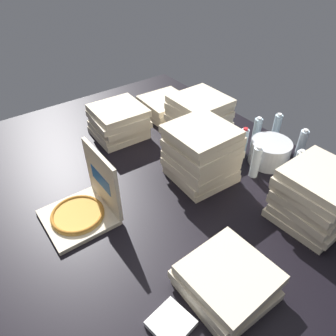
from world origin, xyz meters
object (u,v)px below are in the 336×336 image
open_pizza_box (85,205)px  water_bottle_1 (257,132)px  pizza_stack_left_mid (118,122)px  pizza_stack_right_near (227,281)px  pizza_stack_left_near (166,106)px  water_bottle_2 (243,143)px  pizza_stack_right_far (317,197)px  pizza_stack_center_far (201,154)px  water_bottle_3 (298,166)px  napkin_pile (171,323)px  water_bottle_4 (276,128)px  ice_bucket (270,152)px  water_bottle_5 (301,145)px  pizza_stack_right_mid (199,118)px  water_bottle_0 (256,162)px

open_pizza_box → water_bottle_1: (0.09, 1.41, 0.03)m
pizza_stack_left_mid → pizza_stack_right_near: pizza_stack_left_mid is taller
open_pizza_box → pizza_stack_left_near: open_pizza_box is taller
pizza_stack_left_near → pizza_stack_right_near: size_ratio=0.97×
pizza_stack_left_near → water_bottle_2: size_ratio=1.62×
open_pizza_box → pizza_stack_left_mid: open_pizza_box is taller
pizza_stack_left_near → open_pizza_box: bearing=-56.8°
pizza_stack_right_far → water_bottle_1: pizza_stack_right_far is taller
pizza_stack_right_far → pizza_stack_center_far: pizza_stack_center_far is taller
water_bottle_3 → pizza_stack_left_near: bearing=-172.5°
pizza_stack_right_far → napkin_pile: bearing=-88.5°
water_bottle_4 → ice_bucket: bearing=-58.5°
pizza_stack_left_near → pizza_stack_left_mid: size_ratio=0.95×
ice_bucket → pizza_stack_right_far: bearing=-24.7°
water_bottle_5 → pizza_stack_right_mid: bearing=-147.6°
pizza_stack_right_near → pizza_stack_right_mid: bearing=145.4°
water_bottle_4 → pizza_stack_left_mid: bearing=-130.4°
pizza_stack_center_far → water_bottle_0: size_ratio=1.67×
open_pizza_box → pizza_stack_left_mid: 0.92m
open_pizza_box → water_bottle_2: size_ratio=1.66×
pizza_stack_right_near → napkin_pile: (-0.02, -0.32, -0.06)m
water_bottle_1 → water_bottle_0: bearing=-49.1°
water_bottle_2 → ice_bucket: bearing=33.1°
water_bottle_0 → water_bottle_3: (0.20, 0.20, 0.00)m
water_bottle_0 → water_bottle_5: same height
water_bottle_2 → water_bottle_1: bearing=103.3°
pizza_stack_left_near → water_bottle_1: (0.83, 0.27, 0.05)m
open_pizza_box → water_bottle_0: open_pizza_box is taller
pizza_stack_center_far → napkin_pile: 1.08m
pizza_stack_right_far → pizza_stack_right_near: bearing=-86.6°
water_bottle_4 → open_pizza_box: bearing=-95.1°
water_bottle_2 → napkin_pile: 1.40m
open_pizza_box → napkin_pile: bearing=0.8°
pizza_stack_right_mid → water_bottle_0: (0.62, -0.01, -0.06)m
ice_bucket → water_bottle_5: 0.25m
napkin_pile → water_bottle_0: bearing=114.8°
pizza_stack_right_near → water_bottle_4: water_bottle_4 is taller
pizza_stack_right_far → pizza_stack_right_near: (0.04, -0.75, -0.10)m
water_bottle_2 → open_pizza_box: bearing=-96.3°
water_bottle_3 → pizza_stack_right_far: bearing=-39.2°
pizza_stack_right_far → water_bottle_1: (-0.74, 0.33, -0.06)m
ice_bucket → water_bottle_5: water_bottle_5 is taller
pizza_stack_right_mid → water_bottle_5: size_ratio=1.74×
water_bottle_4 → napkin_pile: size_ratio=1.44×
open_pizza_box → water_bottle_4: bearing=84.9°
pizza_stack_left_mid → ice_bucket: pizza_stack_left_mid is taller
pizza_stack_right_far → pizza_stack_left_mid: (-1.51, -0.47, -0.05)m
pizza_stack_center_far → water_bottle_5: size_ratio=1.67×
open_pizza_box → ice_bucket: bearing=77.2°
water_bottle_4 → napkin_pile: bearing=-65.6°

